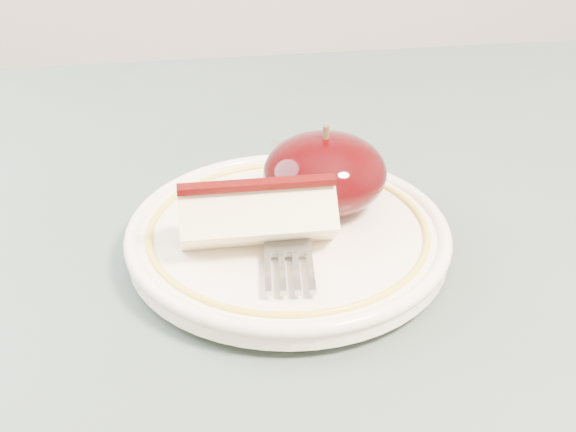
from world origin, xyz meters
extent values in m
cylinder|color=brown|center=(0.40, 0.40, 0.35)|extent=(0.05, 0.05, 0.71)
cube|color=#42524B|center=(0.00, 0.00, 0.73)|extent=(0.90, 0.90, 0.04)
cylinder|color=white|center=(0.08, 0.10, 0.75)|extent=(0.11, 0.11, 0.01)
cylinder|color=white|center=(0.08, 0.10, 0.76)|extent=(0.19, 0.19, 0.01)
torus|color=white|center=(0.08, 0.10, 0.77)|extent=(0.20, 0.20, 0.01)
torus|color=gold|center=(0.08, 0.10, 0.77)|extent=(0.17, 0.17, 0.00)
ellipsoid|color=black|center=(0.10, 0.12, 0.79)|extent=(0.08, 0.07, 0.05)
cylinder|color=#472D19|center=(0.10, 0.12, 0.82)|extent=(0.00, 0.00, 0.01)
cube|color=beige|center=(0.06, 0.08, 0.79)|extent=(0.09, 0.04, 0.04)
cube|color=#360201|center=(0.06, 0.08, 0.81)|extent=(0.09, 0.01, 0.00)
cube|color=gray|center=(0.08, 0.16, 0.77)|extent=(0.02, 0.10, 0.00)
cube|color=gray|center=(0.08, 0.10, 0.77)|extent=(0.01, 0.03, 0.00)
cube|color=gray|center=(0.07, 0.08, 0.77)|extent=(0.03, 0.02, 0.00)
cube|color=gray|center=(0.08, 0.05, 0.77)|extent=(0.01, 0.04, 0.00)
cube|color=gray|center=(0.07, 0.05, 0.77)|extent=(0.01, 0.04, 0.00)
cube|color=gray|center=(0.07, 0.05, 0.77)|extent=(0.01, 0.04, 0.00)
cube|color=gray|center=(0.06, 0.05, 0.77)|extent=(0.01, 0.04, 0.00)
camera|label=1|loc=(0.02, -0.31, 1.03)|focal=50.00mm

